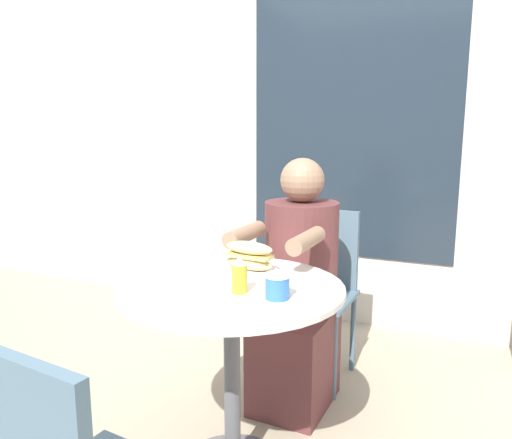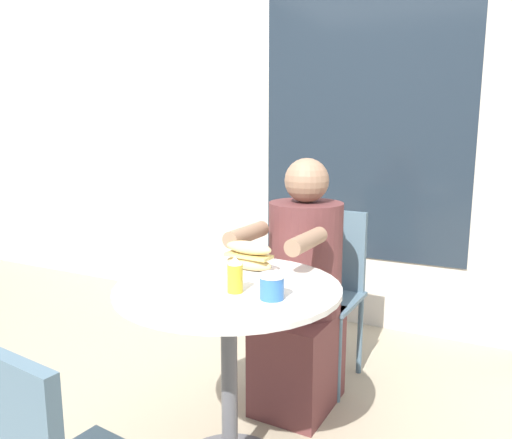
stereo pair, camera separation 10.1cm
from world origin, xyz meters
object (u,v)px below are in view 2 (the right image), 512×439
object	(u,v)px
sandwich_on_plate	(249,259)
drink_cup	(272,286)
seated_diner	(301,301)
diner_chair	(327,278)
condiment_bottle	(235,275)
cafe_table	(229,336)

from	to	relation	value
sandwich_on_plate	drink_cup	world-z (taller)	sandwich_on_plate
sandwich_on_plate	seated_diner	bearing A→B (deg)	81.34
diner_chair	condiment_bottle	distance (m)	1.03
seated_diner	sandwich_on_plate	size ratio (longest dim) A/B	5.21
cafe_table	seated_diner	bearing A→B (deg)	85.21
cafe_table	seated_diner	size ratio (longest dim) A/B	0.69
condiment_bottle	seated_diner	bearing A→B (deg)	91.04
cafe_table	seated_diner	world-z (taller)	seated_diner
cafe_table	seated_diner	xyz separation A→B (m)	(0.05, 0.59, -0.05)
drink_cup	cafe_table	bearing A→B (deg)	162.36
seated_diner	sandwich_on_plate	world-z (taller)	seated_diner
drink_cup	condiment_bottle	xyz separation A→B (m)	(-0.14, 0.00, 0.02)
drink_cup	sandwich_on_plate	bearing A→B (deg)	131.11
diner_chair	condiment_bottle	xyz separation A→B (m)	(0.01, -0.99, 0.29)
cafe_table	diner_chair	size ratio (longest dim) A/B	0.92
seated_diner	diner_chair	bearing A→B (deg)	-88.62
cafe_table	sandwich_on_plate	bearing A→B (deg)	94.02
cafe_table	drink_cup	size ratio (longest dim) A/B	9.58
condiment_bottle	sandwich_on_plate	bearing A→B (deg)	107.08
drink_cup	condiment_bottle	bearing A→B (deg)	178.03
sandwich_on_plate	drink_cup	xyz separation A→B (m)	(0.21, -0.24, -0.01)
sandwich_on_plate	diner_chair	bearing A→B (deg)	84.94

